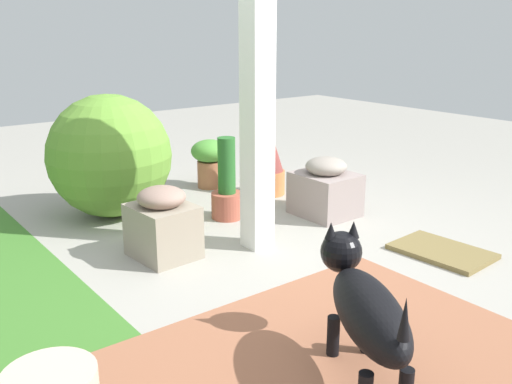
# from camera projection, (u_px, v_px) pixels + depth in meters

# --- Properties ---
(ground_plane) EXTENTS (12.00, 12.00, 0.00)m
(ground_plane) POSITION_uv_depth(u_px,v_px,m) (284.00, 268.00, 3.31)
(ground_plane) COLOR #A19D94
(porch_pillar) EXTENTS (0.16, 0.16, 2.58)m
(porch_pillar) POSITION_uv_depth(u_px,v_px,m) (257.00, 37.00, 3.27)
(porch_pillar) COLOR white
(porch_pillar) RESTS_ON ground
(stone_planter_nearest) EXTENTS (0.44, 0.39, 0.44)m
(stone_planter_nearest) POSITION_uv_depth(u_px,v_px,m) (325.00, 189.00, 4.18)
(stone_planter_nearest) COLOR gray
(stone_planter_nearest) RESTS_ON ground
(stone_planter_mid) EXTENTS (0.41, 0.36, 0.44)m
(stone_planter_mid) POSITION_uv_depth(u_px,v_px,m) (163.00, 224.00, 3.41)
(stone_planter_mid) COLOR gray
(stone_planter_mid) RESTS_ON ground
(round_shrub) EXTENTS (0.90, 0.90, 0.90)m
(round_shrub) POSITION_uv_depth(u_px,v_px,m) (110.00, 156.00, 4.11)
(round_shrub) COLOR #5F9333
(round_shrub) RESTS_ON ground
(terracotta_pot_spiky) EXTENTS (0.29, 0.29, 0.62)m
(terracotta_pot_spiky) POSITION_uv_depth(u_px,v_px,m) (268.00, 159.00, 4.67)
(terracotta_pot_spiky) COLOR #C37641
(terracotta_pot_spiky) RESTS_ON ground
(terracotta_pot_tall) EXTENTS (0.23, 0.23, 0.60)m
(terracotta_pot_tall) POSITION_uv_depth(u_px,v_px,m) (227.00, 190.00, 4.10)
(terracotta_pot_tall) COLOR #AD5441
(terracotta_pot_tall) RESTS_ON ground
(terracotta_pot_broad) EXTENTS (0.32, 0.32, 0.42)m
(terracotta_pot_broad) POSITION_uv_depth(u_px,v_px,m) (210.00, 159.00, 4.88)
(terracotta_pot_broad) COLOR #9D6041
(terracotta_pot_broad) RESTS_ON ground
(dog) EXTENTS (0.76, 0.53, 0.55)m
(dog) POSITION_uv_depth(u_px,v_px,m) (365.00, 305.00, 2.20)
(dog) COLOR black
(dog) RESTS_ON ground
(doormat) EXTENTS (0.59, 0.43, 0.03)m
(doormat) POSITION_uv_depth(u_px,v_px,m) (442.00, 251.00, 3.51)
(doormat) COLOR olive
(doormat) RESTS_ON ground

